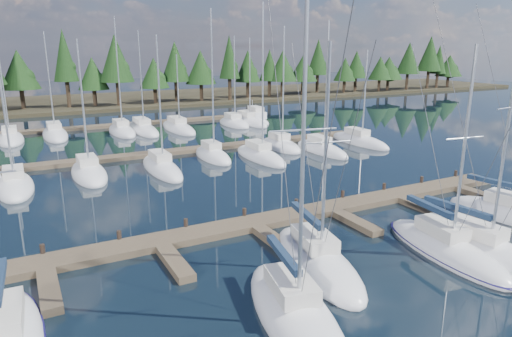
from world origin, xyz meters
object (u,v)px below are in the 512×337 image
main_dock (256,227)px  front_sailboat_2 (294,312)px  front_sailboat_5 (480,249)px  front_sailboat_4 (445,249)px  front_sailboat_3 (317,261)px  motor_yacht_right (255,119)px

main_dock → front_sailboat_2: 9.68m
main_dock → front_sailboat_5: front_sailboat_5 is taller
front_sailboat_5 → main_dock: bearing=136.7°
front_sailboat_4 → front_sailboat_5: size_ratio=0.81×
front_sailboat_4 → front_sailboat_5: (1.64, -0.94, 0.02)m
main_dock → front_sailboat_3: (0.58, -5.70, 0.07)m
front_sailboat_4 → front_sailboat_5: front_sailboat_5 is taller
main_dock → front_sailboat_4: front_sailboat_4 is taller
main_dock → front_sailboat_2: bearing=-108.3°
main_dock → motor_yacht_right: 42.15m
front_sailboat_2 → front_sailboat_4: front_sailboat_2 is taller
front_sailboat_4 → motor_yacht_right: size_ratio=1.55×
front_sailboat_3 → motor_yacht_right: 47.04m
front_sailboat_5 → motor_yacht_right: front_sailboat_5 is taller
front_sailboat_3 → front_sailboat_2: bearing=-136.0°
main_dock → motor_yacht_right: size_ratio=5.68×
front_sailboat_3 → front_sailboat_5: 9.24m
front_sailboat_3 → front_sailboat_4: (7.07, -2.12, -0.00)m
motor_yacht_right → front_sailboat_3: bearing=-113.6°
main_dock → front_sailboat_4: (7.66, -7.82, 0.07)m
front_sailboat_3 → front_sailboat_4: front_sailboat_3 is taller
main_dock → motor_yacht_right: motor_yacht_right is taller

